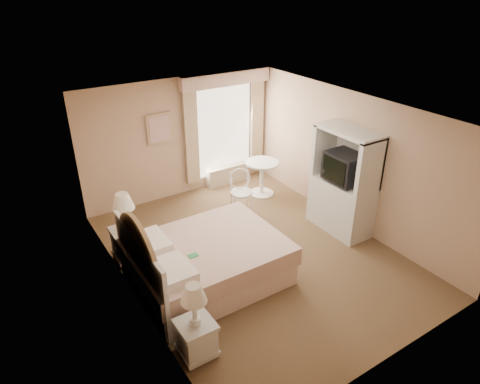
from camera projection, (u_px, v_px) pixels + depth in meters
room at (256, 189)px, 6.77m from camera, size 4.21×5.51×2.51m
window at (226, 127)px, 9.22m from camera, size 2.05×0.22×2.51m
framed_art at (159, 129)px, 8.45m from camera, size 0.52×0.04×0.62m
bed at (201, 262)px, 6.50m from camera, size 2.26×1.78×1.57m
nightstand_near at (196, 330)px, 5.23m from camera, size 0.44×0.44×1.07m
nightstand_far at (127, 236)px, 7.01m from camera, size 0.50×0.50×1.21m
round_table at (262, 173)px, 9.10m from camera, size 0.71×0.71×0.75m
cafe_chair at (241, 188)px, 8.40m from camera, size 0.56×0.56×0.91m
armoire at (343, 189)px, 7.72m from camera, size 0.59×1.17×1.95m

